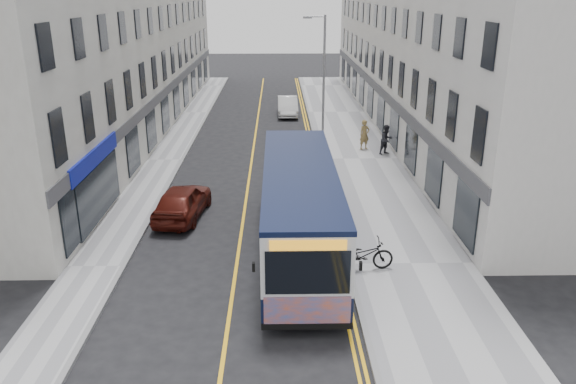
{
  "coord_description": "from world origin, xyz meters",
  "views": [
    {
      "loc": [
        1.5,
        -19.13,
        9.33
      ],
      "look_at": [
        1.92,
        2.26,
        1.6
      ],
      "focal_mm": 35.0,
      "sensor_mm": 36.0,
      "label": 1
    }
  ],
  "objects_px": {
    "city_bus": "(299,207)",
    "car_white": "(288,106)",
    "streetlamp": "(322,79)",
    "pedestrian_far": "(386,140)",
    "pedestrian_near": "(365,135)",
    "bicycle": "(363,255)",
    "car_maroon": "(182,201)"
  },
  "relations": [
    {
      "from": "city_bus",
      "to": "car_maroon",
      "type": "bearing_deg",
      "value": 144.74
    },
    {
      "from": "streetlamp",
      "to": "pedestrian_far",
      "type": "height_order",
      "value": "streetlamp"
    },
    {
      "from": "bicycle",
      "to": "pedestrian_near",
      "type": "bearing_deg",
      "value": -13.76
    },
    {
      "from": "city_bus",
      "to": "bicycle",
      "type": "distance_m",
      "value": 2.99
    },
    {
      "from": "pedestrian_far",
      "to": "streetlamp",
      "type": "bearing_deg",
      "value": 132.2
    },
    {
      "from": "bicycle",
      "to": "pedestrian_far",
      "type": "distance_m",
      "value": 14.99
    },
    {
      "from": "streetlamp",
      "to": "bicycle",
      "type": "bearing_deg",
      "value": -88.99
    },
    {
      "from": "car_maroon",
      "to": "streetlamp",
      "type": "bearing_deg",
      "value": -115.6
    },
    {
      "from": "car_white",
      "to": "car_maroon",
      "type": "xyz_separation_m",
      "value": [
        -4.94,
        -20.95,
        0.02
      ]
    },
    {
      "from": "city_bus",
      "to": "pedestrian_far",
      "type": "distance_m",
      "value": 14.04
    },
    {
      "from": "city_bus",
      "to": "car_white",
      "type": "bearing_deg",
      "value": 89.93
    },
    {
      "from": "pedestrian_far",
      "to": "car_white",
      "type": "relative_size",
      "value": 0.4
    },
    {
      "from": "streetlamp",
      "to": "bicycle",
      "type": "distance_m",
      "value": 16.09
    },
    {
      "from": "city_bus",
      "to": "car_maroon",
      "type": "xyz_separation_m",
      "value": [
        -4.92,
        3.47,
        -1.07
      ]
    },
    {
      "from": "pedestrian_near",
      "to": "car_white",
      "type": "relative_size",
      "value": 0.41
    },
    {
      "from": "pedestrian_far",
      "to": "car_white",
      "type": "xyz_separation_m",
      "value": [
        -5.62,
        11.6,
        -0.28
      ]
    },
    {
      "from": "city_bus",
      "to": "pedestrian_near",
      "type": "relative_size",
      "value": 6.32
    },
    {
      "from": "streetlamp",
      "to": "car_maroon",
      "type": "xyz_separation_m",
      "value": [
        -6.79,
        -10.44,
        -3.64
      ]
    },
    {
      "from": "city_bus",
      "to": "car_white",
      "type": "height_order",
      "value": "city_bus"
    },
    {
      "from": "city_bus",
      "to": "bicycle",
      "type": "height_order",
      "value": "city_bus"
    },
    {
      "from": "car_white",
      "to": "car_maroon",
      "type": "relative_size",
      "value": 1.0
    },
    {
      "from": "bicycle",
      "to": "car_white",
      "type": "xyz_separation_m",
      "value": [
        -2.12,
        26.17,
        0.04
      ]
    },
    {
      "from": "pedestrian_far",
      "to": "car_maroon",
      "type": "xyz_separation_m",
      "value": [
        -10.56,
        -9.35,
        -0.26
      ]
    },
    {
      "from": "bicycle",
      "to": "pedestrian_near",
      "type": "distance_m",
      "value": 15.88
    },
    {
      "from": "streetlamp",
      "to": "bicycle",
      "type": "relative_size",
      "value": 3.75
    },
    {
      "from": "car_white",
      "to": "streetlamp",
      "type": "bearing_deg",
      "value": -80.66
    },
    {
      "from": "pedestrian_near",
      "to": "city_bus",
      "type": "bearing_deg",
      "value": -128.35
    },
    {
      "from": "streetlamp",
      "to": "pedestrian_far",
      "type": "distance_m",
      "value": 5.18
    },
    {
      "from": "bicycle",
      "to": "car_maroon",
      "type": "bearing_deg",
      "value": 48.34
    },
    {
      "from": "pedestrian_far",
      "to": "car_maroon",
      "type": "height_order",
      "value": "pedestrian_far"
    },
    {
      "from": "pedestrian_far",
      "to": "city_bus",
      "type": "bearing_deg",
      "value": -145.5
    },
    {
      "from": "car_white",
      "to": "city_bus",
      "type": "bearing_deg",
      "value": -90.67
    }
  ]
}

